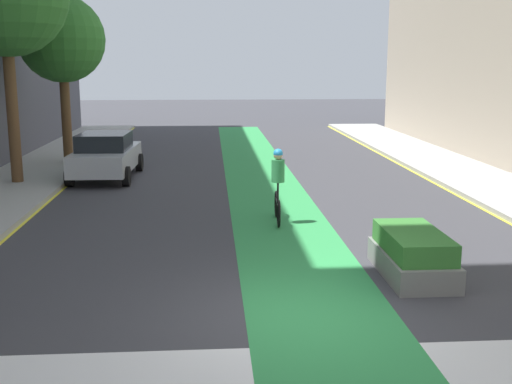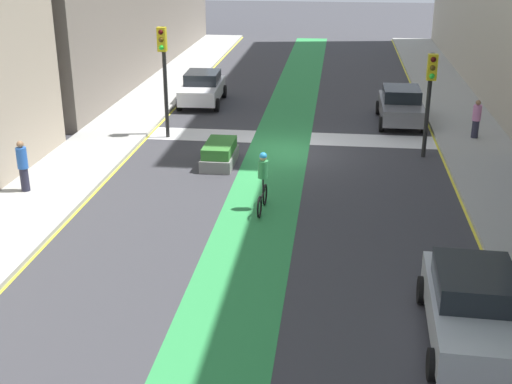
% 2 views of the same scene
% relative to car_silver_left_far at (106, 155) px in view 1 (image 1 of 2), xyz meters
% --- Properties ---
extents(ground_plane, '(120.00, 120.00, 0.00)m').
position_rel_car_silver_left_far_xyz_m(ground_plane, '(4.90, -12.47, -0.80)').
color(ground_plane, '#38383D').
extents(bike_lane_paint, '(2.40, 60.00, 0.01)m').
position_rel_car_silver_left_far_xyz_m(bike_lane_paint, '(5.25, -12.47, -0.80)').
color(bike_lane_paint, '#2D8C47').
rests_on(bike_lane_paint, ground_plane).
extents(crosswalk_band, '(12.00, 1.80, 0.01)m').
position_rel_car_silver_left_far_xyz_m(crosswalk_band, '(4.90, -14.47, -0.80)').
color(crosswalk_band, silver).
rests_on(crosswalk_band, ground_plane).
extents(car_silver_left_far, '(2.14, 4.26, 1.57)m').
position_rel_car_silver_left_far_xyz_m(car_silver_left_far, '(0.00, 0.00, 0.00)').
color(car_silver_left_far, '#B2B7BF').
rests_on(car_silver_left_far, ground_plane).
extents(cyclist_in_lane, '(0.32, 1.73, 1.86)m').
position_rel_car_silver_left_far_xyz_m(cyclist_in_lane, '(5.18, -6.56, 0.17)').
color(cyclist_in_lane, black).
rests_on(cyclist_in_lane, ground_plane).
extents(street_tree_near, '(3.21, 3.21, 6.20)m').
position_rel_car_silver_left_far_xyz_m(street_tree_near, '(-1.91, 3.00, 3.91)').
color(street_tree_near, brown).
rests_on(street_tree_near, sidewalk_left).
extents(median_planter, '(1.12, 2.26, 0.85)m').
position_rel_car_silver_left_far_xyz_m(median_planter, '(7.25, -10.71, -0.40)').
color(median_planter, slate).
rests_on(median_planter, ground_plane).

